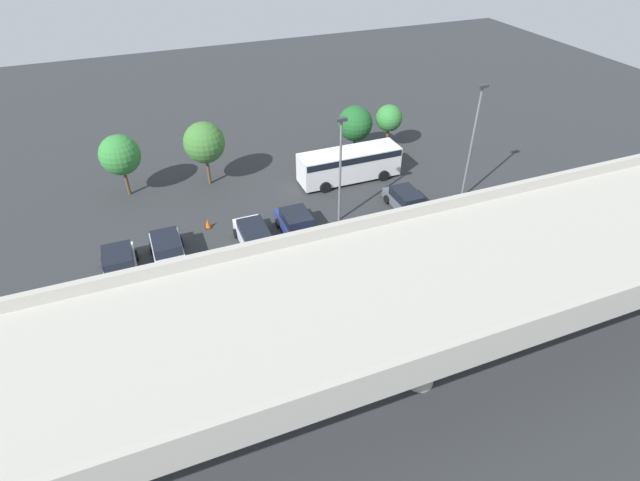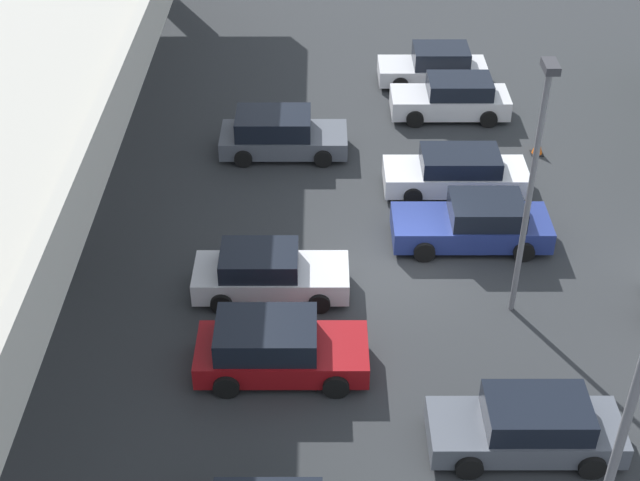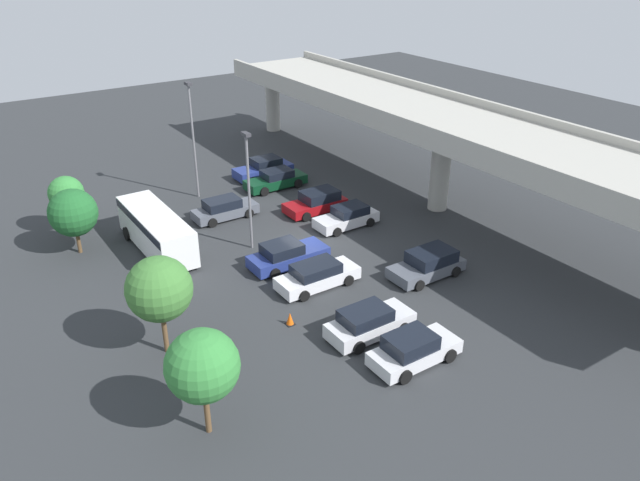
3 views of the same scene
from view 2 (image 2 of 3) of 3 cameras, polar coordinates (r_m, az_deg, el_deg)
The scene contains 12 objects.
ground_plane at distance 26.99m, azimuth 5.58°, elevation -1.69°, with size 101.58×101.58×0.00m, color #2D3033.
parked_car_2 at distance 21.76m, azimuth 13.19°, elevation -11.52°, with size 1.99×4.53×1.46m.
parked_car_3 at distance 23.06m, azimuth -2.79°, elevation -6.88°, with size 2.18×4.44×1.54m.
parked_car_4 at distance 25.56m, azimuth -3.33°, elevation -2.11°, with size 2.01×4.44×1.45m.
parked_car_5 at distance 27.91m, azimuth 9.86°, elevation 1.10°, with size 2.15×4.85×1.53m.
parked_car_6 at distance 30.40m, azimuth 8.74°, elevation 4.33°, with size 2.06×4.82×1.45m.
parked_car_7 at distance 32.26m, azimuth -2.57°, elevation 6.82°, with size 2.25×4.55×1.55m.
parked_car_8 at distance 35.12m, azimuth 8.46°, elevation 9.00°, with size 2.07×4.52×1.55m.
parked_car_9 at distance 37.64m, azimuth 7.36°, elevation 10.98°, with size 2.11×4.43×1.56m.
lamp_post_near_aisle at distance 23.37m, azimuth 13.47°, elevation 4.10°, with size 0.70×0.35×7.54m.
lamp_post_mid_lot at distance 15.64m, azimuth 18.35°, elevation -13.24°, with size 0.70×0.35×8.60m.
traffic_cone at distance 33.27m, azimuth 13.78°, elevation 5.90°, with size 0.44×0.44×0.70m.
Camera 2 is at (-21.31, 2.65, 16.35)m, focal length 50.00 mm.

